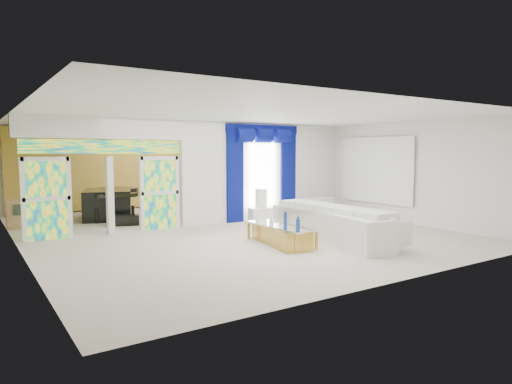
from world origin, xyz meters
TOP-DOWN VIEW (x-y plane):
  - floor at (0.00, 0.00)m, footprint 12.00×12.00m
  - dividing_wall at (2.15, 1.00)m, footprint 5.70×0.18m
  - dividing_header at (-2.85, 1.00)m, footprint 4.30×0.18m
  - stained_panel_left at (-4.28, 1.00)m, footprint 0.95×0.04m
  - stained_panel_right at (-1.42, 1.00)m, footprint 0.95×0.04m
  - stained_transom at (-2.85, 1.00)m, footprint 4.00×0.05m
  - window_pane at (1.90, 0.90)m, footprint 1.00×0.02m
  - blue_drape_left at (0.90, 0.87)m, footprint 0.55×0.10m
  - blue_drape_right at (2.90, 0.87)m, footprint 0.55×0.10m
  - blue_pelmet at (1.90, 0.87)m, footprint 2.60×0.12m
  - wall_mirror at (4.94, -1.00)m, footprint 0.04×2.70m
  - gold_curtains at (0.00, 5.90)m, footprint 9.70×0.12m
  - white_sofa at (1.45, -2.84)m, footprint 1.51×3.87m
  - coffee_table at (0.10, -2.54)m, footprint 1.00×2.02m
  - console_table at (1.88, 0.48)m, footprint 1.31×0.54m
  - table_lamp at (1.58, 0.48)m, footprint 0.36×0.36m
  - armchair at (3.75, 0.59)m, footprint 1.07×1.17m
  - grand_piano at (-2.12, 3.72)m, footprint 1.88×2.17m
  - piano_bench at (-2.12, 2.12)m, footprint 0.95×0.59m
  - tv_console at (-4.69, 3.22)m, footprint 0.65×0.61m
  - chandelier at (-2.30, 3.40)m, footprint 0.60×0.60m
  - decanters at (0.11, -2.70)m, footprint 0.23×0.99m

SIDE VIEW (x-z plane):
  - floor at x=0.00m, z-range 0.00..0.00m
  - piano_bench at x=-2.12m, z-range 0.00..0.30m
  - console_table at x=1.88m, z-range 0.00..0.42m
  - coffee_table at x=0.10m, z-range 0.00..0.43m
  - armchair at x=3.75m, z-range 0.00..0.66m
  - white_sofa at x=1.45m, z-range 0.00..0.72m
  - tv_console at x=-4.69m, z-range 0.00..0.79m
  - grand_piano at x=-2.12m, z-range 0.00..0.93m
  - decanters at x=0.11m, z-range 0.40..0.68m
  - table_lamp at x=1.58m, z-range 0.42..1.00m
  - stained_panel_left at x=-4.28m, z-range 0.00..2.00m
  - stained_panel_right at x=-1.42m, z-range 0.00..2.00m
  - blue_drape_left at x=0.90m, z-range 0.00..2.80m
  - blue_drape_right at x=2.90m, z-range 0.00..2.80m
  - window_pane at x=1.90m, z-range 0.30..2.60m
  - dividing_wall at x=2.15m, z-range 0.00..3.00m
  - gold_curtains at x=0.00m, z-range 0.05..2.95m
  - wall_mirror at x=4.94m, z-range 0.60..2.50m
  - stained_transom at x=-2.85m, z-range 2.08..2.42m
  - chandelier at x=-2.30m, z-range 2.35..2.95m
  - dividing_header at x=-2.85m, z-range 2.45..3.00m
  - blue_pelmet at x=1.90m, z-range 2.69..2.94m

